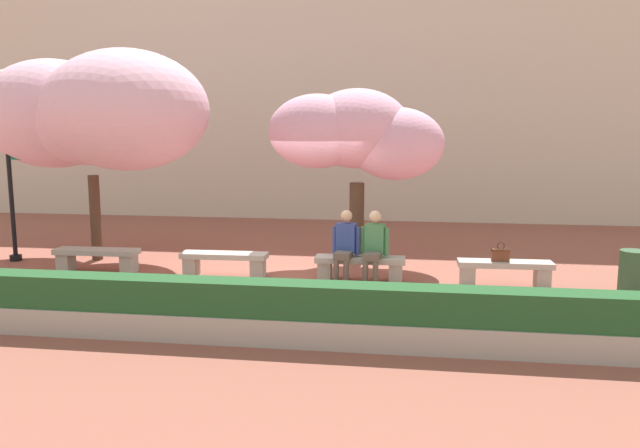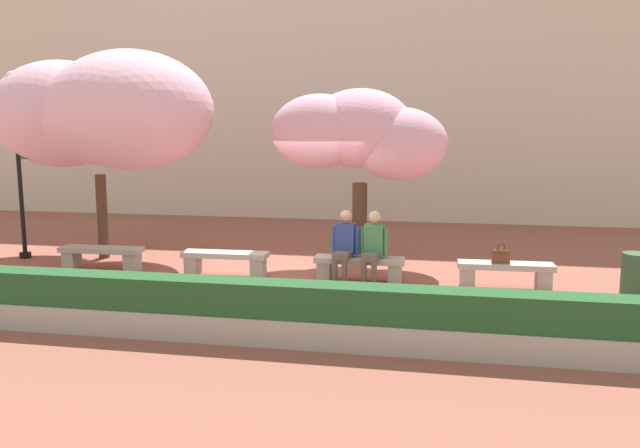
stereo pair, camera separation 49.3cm
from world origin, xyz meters
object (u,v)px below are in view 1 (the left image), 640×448
at_px(person_seated_left, 345,243).
at_px(stone_bench_center, 360,265).
at_px(trash_bin, 633,274).
at_px(stone_bench_west_end, 97,257).
at_px(cherry_tree_main, 356,134).
at_px(stone_bench_near_east, 505,270).
at_px(lamp_post_with_banner, 8,148).
at_px(cherry_tree_secondary, 95,113).
at_px(person_seated_right, 374,244).
at_px(handbag, 500,254).
at_px(stone_bench_near_west, 224,261).

bearing_deg(person_seated_left, stone_bench_center, 11.28).
bearing_deg(stone_bench_center, trash_bin, -5.62).
distance_m(stone_bench_center, person_seated_left, 0.48).
bearing_deg(trash_bin, stone_bench_west_end, 177.35).
height_order(stone_bench_center, cherry_tree_main, cherry_tree_main).
xyz_separation_m(stone_bench_west_end, cherry_tree_main, (4.85, 1.52, 2.32)).
distance_m(stone_bench_near_east, lamp_post_with_banner, 10.03).
distance_m(cherry_tree_secondary, lamp_post_with_banner, 1.92).
xyz_separation_m(stone_bench_near_east, person_seated_left, (-2.80, -0.05, 0.40)).
bearing_deg(cherry_tree_main, person_seated_right, -73.44).
distance_m(cherry_tree_secondary, trash_bin, 10.44).
relative_size(stone_bench_near_east, cherry_tree_main, 0.46).
distance_m(stone_bench_center, handbag, 2.46).
bearing_deg(stone_bench_near_west, cherry_tree_main, 33.32).
distance_m(person_seated_right, cherry_tree_main, 2.53).
distance_m(stone_bench_near_west, stone_bench_center, 2.54).
bearing_deg(person_seated_right, stone_bench_west_end, 179.43).
bearing_deg(cherry_tree_main, stone_bench_near_west, -146.68).
bearing_deg(stone_bench_center, cherry_tree_secondary, 169.45).
height_order(person_seated_right, handbag, person_seated_right).
relative_size(person_seated_left, person_seated_right, 1.00).
bearing_deg(handbag, trash_bin, -11.63).
xyz_separation_m(stone_bench_west_end, handbag, (7.52, -0.02, 0.28)).
xyz_separation_m(stone_bench_center, person_seated_right, (0.25, -0.05, 0.40)).
relative_size(person_seated_right, cherry_tree_main, 0.37).
distance_m(stone_bench_west_end, cherry_tree_secondary, 2.96).
distance_m(stone_bench_west_end, handbag, 7.52).
xyz_separation_m(stone_bench_near_west, trash_bin, (7.03, -0.44, 0.09)).
xyz_separation_m(stone_bench_near_east, person_seated_right, (-2.29, -0.05, 0.40)).
bearing_deg(stone_bench_center, lamp_post_with_banner, 174.42).
height_order(person_seated_left, lamp_post_with_banner, lamp_post_with_banner).
relative_size(stone_bench_west_end, handbag, 4.80).
relative_size(stone_bench_near_west, handbag, 4.80).
distance_m(stone_bench_west_end, person_seated_right, 5.34).
distance_m(stone_bench_center, stone_bench_near_east, 2.54).
relative_size(stone_bench_near_west, person_seated_left, 1.26).
relative_size(stone_bench_west_end, cherry_tree_main, 0.46).
xyz_separation_m(stone_bench_center, cherry_tree_main, (-0.22, 1.52, 2.32)).
distance_m(stone_bench_near_west, handbag, 4.99).
bearing_deg(person_seated_right, trash_bin, -5.24).
relative_size(handbag, lamp_post_with_banner, 0.09).
xyz_separation_m(stone_bench_west_end, person_seated_right, (5.32, -0.05, 0.40)).
bearing_deg(handbag, cherry_tree_secondary, 172.51).
height_order(handbag, cherry_tree_secondary, cherry_tree_secondary).
xyz_separation_m(stone_bench_center, lamp_post_with_banner, (-7.26, 0.71, 2.05)).
distance_m(handbag, cherry_tree_main, 3.70).
height_order(stone_bench_west_end, person_seated_left, person_seated_left).
distance_m(stone_bench_center, person_seated_right, 0.47).
bearing_deg(stone_bench_center, person_seated_right, -12.05).
xyz_separation_m(person_seated_right, handbag, (2.20, 0.03, -0.12)).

